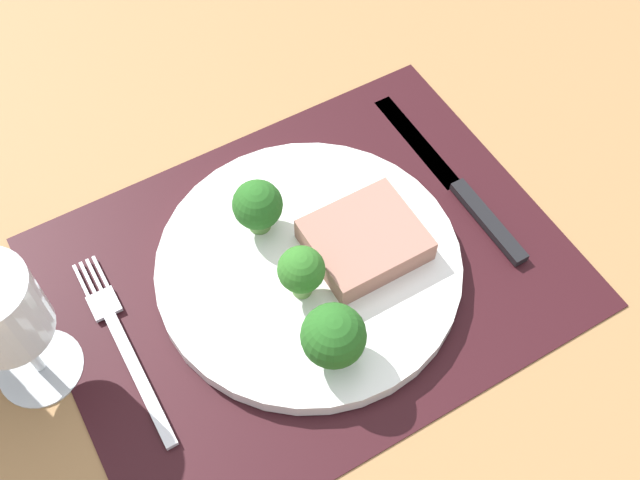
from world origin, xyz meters
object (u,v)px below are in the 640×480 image
object	(u,v)px
fork	(124,344)
wine_glass	(0,315)
knife	(460,188)
plate	(309,266)
steak	(365,240)

from	to	relation	value
fork	wine_glass	size ratio (longest dim) A/B	1.40
fork	knife	distance (cm)	33.58
knife	wine_glass	size ratio (longest dim) A/B	1.67
fork	knife	world-z (taller)	knife
knife	wine_glass	xyz separation A→B (cm)	(-40.21, 2.55, 8.96)
wine_glass	plate	bearing A→B (deg)	-7.47
plate	steak	world-z (taller)	steak
knife	wine_glass	distance (cm)	41.28
plate	steak	bearing A→B (deg)	-13.95
plate	knife	world-z (taller)	plate
knife	plate	bearing A→B (deg)	-175.08
wine_glass	steak	bearing A→B (deg)	-8.60
knife	wine_glass	world-z (taller)	wine_glass
plate	fork	size ratio (longest dim) A/B	1.39
steak	fork	bearing A→B (deg)	173.09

